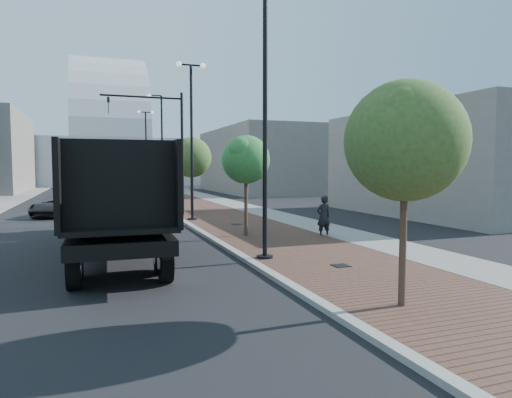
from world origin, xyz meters
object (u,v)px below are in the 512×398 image
object	(u,v)px
dump_truck	(115,204)
white_sedan	(136,225)
dark_car_mid	(60,206)
pedestrian	(324,217)

from	to	relation	value
dump_truck	white_sedan	bearing A→B (deg)	22.12
white_sedan	dump_truck	bearing A→B (deg)	-176.30
dark_car_mid	dump_truck	bearing A→B (deg)	-54.38
dump_truck	pedestrian	distance (m)	9.22
dump_truck	dark_car_mid	world-z (taller)	dump_truck
pedestrian	white_sedan	bearing A→B (deg)	-20.01
white_sedan	pedestrian	distance (m)	8.43
white_sedan	dark_car_mid	distance (m)	12.28
white_sedan	pedestrian	xyz separation A→B (m)	(8.11, -2.28, 0.30)
dump_truck	white_sedan	world-z (taller)	dump_truck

